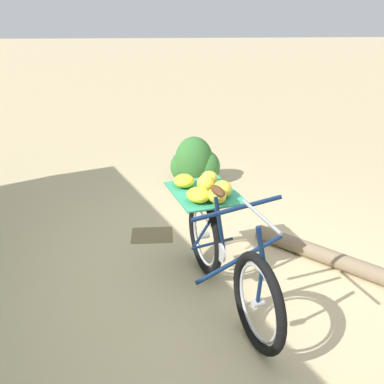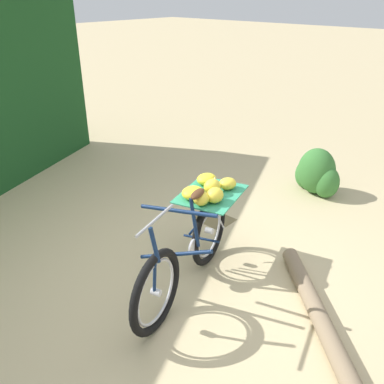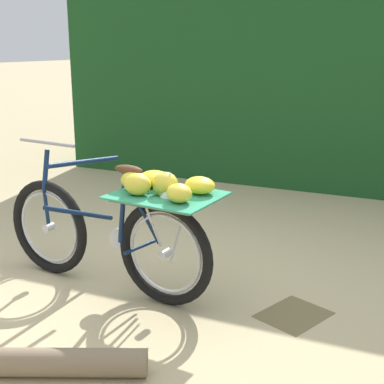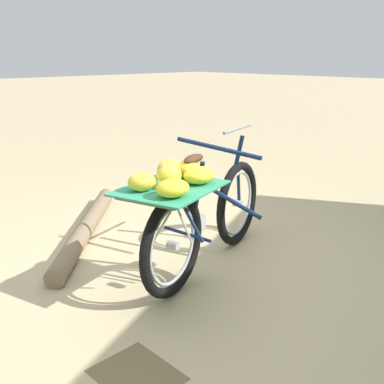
{
  "view_description": "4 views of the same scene",
  "coord_description": "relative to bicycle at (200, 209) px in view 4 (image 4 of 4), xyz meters",
  "views": [
    {
      "loc": [
        0.45,
        3.31,
        2.3
      ],
      "look_at": [
        0.23,
        -0.33,
        0.76
      ],
      "focal_mm": 42.11,
      "sensor_mm": 36.0,
      "label": 1
    },
    {
      "loc": [
        -2.14,
        2.49,
        2.56
      ],
      "look_at": [
        0.25,
        -0.14,
        0.8
      ],
      "focal_mm": 38.35,
      "sensor_mm": 36.0,
      "label": 2
    },
    {
      "loc": [
        -2.2,
        -2.93,
        1.8
      ],
      "look_at": [
        0.22,
        -0.41,
        0.81
      ],
      "focal_mm": 53.07,
      "sensor_mm": 36.0,
      "label": 3
    },
    {
      "loc": [
        2.26,
        -2.16,
        1.6
      ],
      "look_at": [
        0.19,
        -0.15,
        0.74
      ],
      "focal_mm": 42.88,
      "sensor_mm": 36.0,
      "label": 4
    }
  ],
  "objects": [
    {
      "name": "fallen_log",
      "position": [
        -1.25,
        -0.22,
        -0.43
      ],
      "size": [
        1.56,
        1.53,
        0.15
      ],
      "primitive_type": "cylinder",
      "rotation": [
        0.0,
        1.57,
        -0.78
      ],
      "color": "#7F6B51",
      "rests_on": "ground_plane"
    },
    {
      "name": "leaf_litter_patch",
      "position": [
        0.6,
        -1.07,
        -0.51
      ],
      "size": [
        0.44,
        0.36,
        0.01
      ],
      "primitive_type": "cube",
      "color": "olive",
      "rests_on": "ground_plane"
    },
    {
      "name": "ground_plane",
      "position": [
        -0.02,
        -0.11,
        -0.51
      ],
      "size": [
        60.0,
        60.0,
        0.0
      ],
      "primitive_type": "plane",
      "color": "#C6B284"
    },
    {
      "name": "bicycle",
      "position": [
        0.0,
        0.0,
        0.0
      ],
      "size": [
        0.9,
        1.79,
        1.03
      ],
      "rotation": [
        0.0,
        0.0,
        1.85
      ],
      "color": "black",
      "rests_on": "ground_plane"
    }
  ]
}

